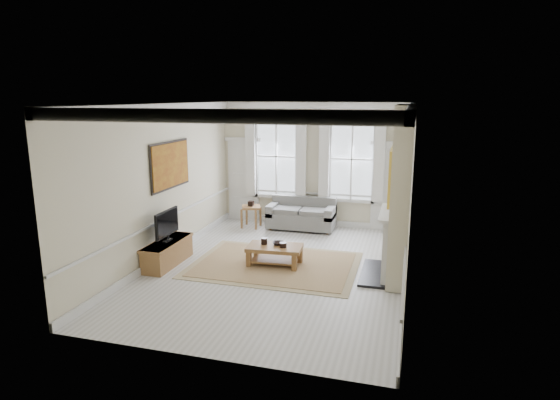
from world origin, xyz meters
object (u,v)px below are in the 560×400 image
(tv_stand, at_px, (168,253))
(coffee_table, at_px, (275,249))
(sofa, at_px, (302,216))
(side_table, at_px, (251,210))

(tv_stand, bearing_deg, coffee_table, 14.46)
(tv_stand, bearing_deg, sofa, 58.79)
(sofa, distance_m, side_table, 1.40)
(side_table, distance_m, coffee_table, 3.07)
(coffee_table, bearing_deg, tv_stand, -170.12)
(side_table, bearing_deg, sofa, 10.37)
(sofa, bearing_deg, coffee_table, -88.20)
(side_table, height_order, tv_stand, side_table)
(coffee_table, bearing_deg, side_table, 113.97)
(sofa, xyz_separation_m, side_table, (-1.37, -0.25, 0.13))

